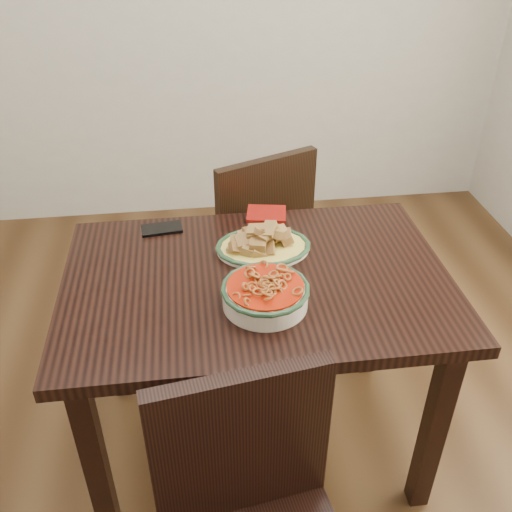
{
  "coord_description": "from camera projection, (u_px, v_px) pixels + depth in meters",
  "views": [
    {
      "loc": [
        -0.08,
        -1.41,
        1.76
      ],
      "look_at": [
        0.1,
        -0.02,
        0.81
      ],
      "focal_mm": 40.0,
      "sensor_mm": 36.0,
      "label": 1
    }
  ],
  "objects": [
    {
      "name": "floor",
      "position": [
        229.0,
        432.0,
        2.15
      ],
      "size": [
        3.5,
        3.5,
        0.0
      ],
      "primitive_type": "plane",
      "color": "#3B2513",
      "rests_on": "ground"
    },
    {
      "name": "dining_table",
      "position": [
        257.0,
        303.0,
        1.76
      ],
      "size": [
        1.16,
        0.77,
        0.75
      ],
      "color": "black",
      "rests_on": "ground"
    },
    {
      "name": "chair_far",
      "position": [
        253.0,
        236.0,
        2.37
      ],
      "size": [
        0.55,
        0.55,
        0.89
      ],
      "rotation": [
        0.0,
        0.0,
        3.54
      ],
      "color": "black",
      "rests_on": "ground"
    },
    {
      "name": "fish_plate",
      "position": [
        263.0,
        238.0,
        1.8
      ],
      "size": [
        0.3,
        0.23,
        0.11
      ],
      "color": "beige",
      "rests_on": "dining_table"
    },
    {
      "name": "noodle_bowl",
      "position": [
        265.0,
        292.0,
        1.57
      ],
      "size": [
        0.25,
        0.25,
        0.08
      ],
      "color": "beige",
      "rests_on": "dining_table"
    },
    {
      "name": "smartphone",
      "position": [
        162.0,
        229.0,
        1.92
      ],
      "size": [
        0.14,
        0.09,
        0.01
      ],
      "primitive_type": "cube",
      "rotation": [
        0.0,
        0.0,
        0.12
      ],
      "color": "black",
      "rests_on": "dining_table"
    },
    {
      "name": "napkin",
      "position": [
        266.0,
        214.0,
        2.01
      ],
      "size": [
        0.15,
        0.14,
        0.01
      ],
      "primitive_type": "cube",
      "rotation": [
        0.0,
        0.0,
        -0.18
      ],
      "color": "maroon",
      "rests_on": "dining_table"
    }
  ]
}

